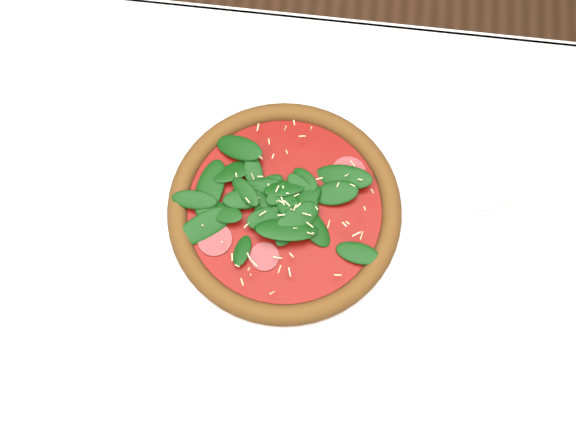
# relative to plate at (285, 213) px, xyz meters

# --- Properties ---
(ground) EXTENTS (6.00, 6.00, 0.00)m
(ground) POSITION_rel_plate_xyz_m (-0.05, -0.09, -0.76)
(ground) COLOR brown
(ground) RESTS_ON ground
(dining_table) EXTENTS (1.21, 0.81, 0.75)m
(dining_table) POSITION_rel_plate_xyz_m (-0.05, -0.09, -0.11)
(dining_table) COLOR white
(dining_table) RESTS_ON ground
(plate) EXTENTS (0.35, 0.35, 0.02)m
(plate) POSITION_rel_plate_xyz_m (0.00, 0.00, 0.00)
(plate) COLOR silver
(plate) RESTS_ON dining_table
(pizza) EXTENTS (0.37, 0.37, 0.04)m
(pizza) POSITION_rel_plate_xyz_m (-0.00, -0.00, 0.02)
(pizza) COLOR brown
(pizza) RESTS_ON plate
(saucer_far) EXTENTS (0.15, 0.15, 0.01)m
(saucer_far) POSITION_rel_plate_xyz_m (0.25, 0.11, -0.00)
(saucer_far) COLOR silver
(saucer_far) RESTS_ON dining_table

